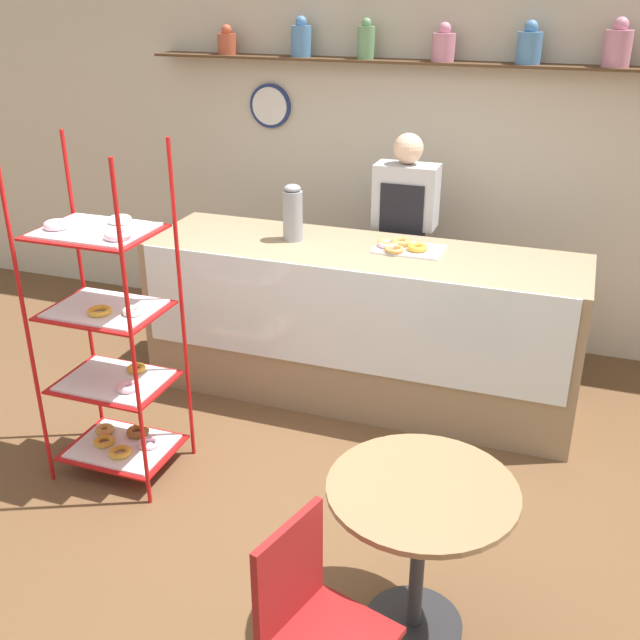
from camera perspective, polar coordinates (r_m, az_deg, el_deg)
ground_plane at (r=4.14m, az=-2.00°, el=-13.22°), size 14.00×14.00×0.00m
back_wall at (r=5.64m, az=6.76°, el=12.39°), size 10.00×0.30×2.70m
display_counter at (r=4.85m, az=3.08°, el=-0.25°), size 2.75×0.78×1.01m
pastry_rack at (r=4.12m, az=-15.68°, el=-1.76°), size 0.64×0.51×1.84m
person_worker at (r=5.21m, az=6.40°, el=5.88°), size 0.42×0.23×1.63m
cafe_table at (r=3.13m, az=7.64°, el=-15.06°), size 0.76×0.76×0.72m
cafe_chair at (r=2.77m, az=-0.73°, el=-21.43°), size 0.47×0.47×0.88m
coffee_carafe at (r=4.79m, az=-2.09°, el=8.15°), size 0.13×0.13×0.36m
donut_tray_counter at (r=4.67m, az=6.24°, el=5.59°), size 0.42×0.29×0.05m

